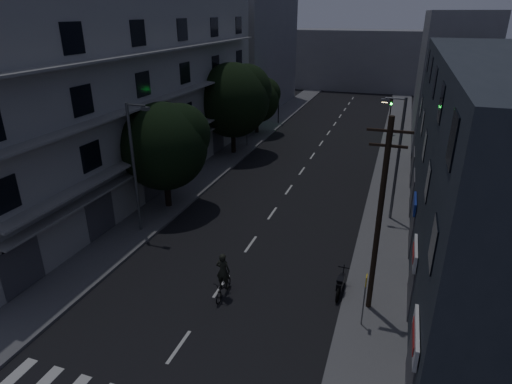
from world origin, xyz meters
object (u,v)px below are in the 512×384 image
Objects in this scene: bus_stop_sign at (365,291)px; cyclist at (223,282)px; utility_pole at (380,215)px; motorcycle at (340,285)px.

cyclist is (-6.61, 0.13, -1.09)m from bus_stop_sign.
utility_pole is 4.54× the size of motorcycle.
cyclist is at bearing -169.42° from utility_pole.
cyclist is at bearing -156.79° from motorcycle.
bus_stop_sign is 1.06× the size of cyclist.
bus_stop_sign is at bearing -2.81° from cyclist.
utility_pole reaches higher than bus_stop_sign.
cyclist reaches higher than motorcycle.
bus_stop_sign is at bearing -57.69° from motorcycle.
cyclist is (-6.79, -1.27, -4.07)m from utility_pole.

